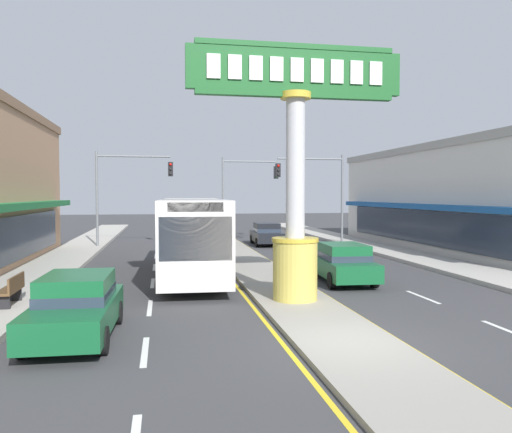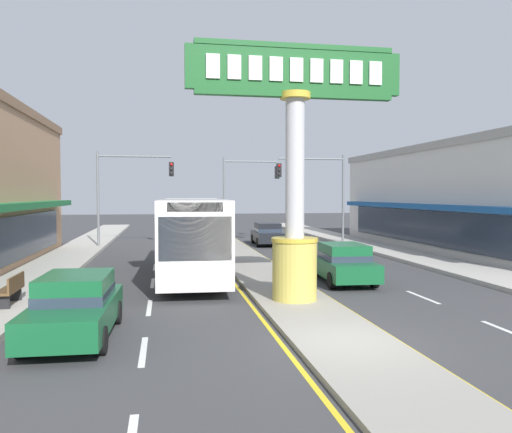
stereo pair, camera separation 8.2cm
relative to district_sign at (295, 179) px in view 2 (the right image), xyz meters
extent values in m
plane|color=#3A3A3D|center=(0.00, -4.54, -3.93)|extent=(160.00, 160.00, 0.00)
cube|color=gray|center=(0.00, 13.46, -3.86)|extent=(2.41, 52.00, 0.14)
cube|color=#ADA89E|center=(-9.20, 11.46, -3.84)|extent=(2.78, 60.00, 0.18)
cube|color=#ADA89E|center=(9.20, 11.46, -3.84)|extent=(2.78, 60.00, 0.18)
cube|color=silver|center=(-4.51, -4.14, -3.93)|extent=(0.14, 2.20, 0.01)
cube|color=silver|center=(-4.51, 0.26, -3.93)|extent=(0.14, 2.20, 0.01)
cube|color=silver|center=(-4.51, 4.66, -3.93)|extent=(0.14, 2.20, 0.01)
cube|color=silver|center=(-4.51, 9.06, -3.93)|extent=(0.14, 2.20, 0.01)
cube|color=silver|center=(-4.51, 13.46, -3.93)|extent=(0.14, 2.20, 0.01)
cube|color=silver|center=(-4.51, 17.86, -3.93)|extent=(0.14, 2.20, 0.01)
cube|color=silver|center=(-4.51, 22.26, -3.93)|extent=(0.14, 2.20, 0.01)
cube|color=silver|center=(-4.51, 26.66, -3.93)|extent=(0.14, 2.20, 0.01)
cube|color=silver|center=(4.51, -4.14, -3.93)|extent=(0.14, 2.20, 0.01)
cube|color=silver|center=(4.51, 0.26, -3.93)|extent=(0.14, 2.20, 0.01)
cube|color=silver|center=(4.51, 4.66, -3.93)|extent=(0.14, 2.20, 0.01)
cube|color=silver|center=(4.51, 9.06, -3.93)|extent=(0.14, 2.20, 0.01)
cube|color=silver|center=(4.51, 13.46, -3.93)|extent=(0.14, 2.20, 0.01)
cube|color=silver|center=(4.51, 17.86, -3.93)|extent=(0.14, 2.20, 0.01)
cube|color=silver|center=(4.51, 22.26, -3.93)|extent=(0.14, 2.20, 0.01)
cube|color=silver|center=(4.51, 26.66, -3.93)|extent=(0.14, 2.20, 0.01)
cube|color=yellow|center=(-1.39, 13.46, -3.93)|extent=(0.12, 52.00, 0.01)
cube|color=yellow|center=(1.39, 13.46, -3.93)|extent=(0.12, 52.00, 0.01)
cylinder|color=gold|center=(0.00, 0.00, -2.87)|extent=(1.40, 1.40, 1.84)
cylinder|color=gold|center=(0.00, 0.00, -1.89)|extent=(1.47, 1.47, 0.12)
cylinder|color=#B7B7BC|center=(0.00, 0.00, 0.37)|extent=(0.60, 0.60, 4.65)
cylinder|color=gold|center=(0.00, 0.00, 2.59)|extent=(0.95, 0.95, 0.20)
cube|color=#195623|center=(0.00, 0.00, 3.36)|extent=(6.80, 0.24, 1.32)
cube|color=#195623|center=(0.00, 0.00, 4.10)|extent=(6.26, 0.29, 0.16)
cube|color=#195623|center=(0.00, 0.00, 2.61)|extent=(6.26, 0.29, 0.16)
cube|color=white|center=(-2.57, -0.15, 3.36)|extent=(0.41, 0.06, 0.73)
cube|color=white|center=(-1.93, -0.15, 3.36)|extent=(0.41, 0.06, 0.73)
cube|color=white|center=(-1.29, -0.15, 3.36)|extent=(0.41, 0.06, 0.73)
cube|color=white|center=(-0.64, -0.15, 3.36)|extent=(0.41, 0.06, 0.73)
cube|color=white|center=(0.00, -0.15, 3.36)|extent=(0.41, 0.06, 0.73)
cube|color=white|center=(0.64, -0.15, 3.36)|extent=(0.41, 0.06, 0.73)
cube|color=white|center=(1.29, -0.15, 3.36)|extent=(0.41, 0.06, 0.73)
cube|color=white|center=(1.93, -0.15, 3.36)|extent=(0.41, 0.06, 0.73)
cube|color=white|center=(2.57, -0.15, 3.36)|extent=(0.41, 0.06, 0.73)
cube|color=#1E7038|center=(-10.12, 8.15, -0.97)|extent=(0.90, 18.20, 0.30)
cube|color=#283342|center=(-10.53, 8.15, -2.43)|extent=(0.08, 17.56, 2.00)
cube|color=silver|center=(15.38, 13.36, -0.90)|extent=(8.28, 23.62, 6.07)
cube|color=#A8A49C|center=(15.38, 13.36, 2.36)|extent=(8.44, 24.09, 0.45)
cube|color=#195193|center=(10.79, 13.36, -1.18)|extent=(0.90, 20.07, 0.30)
cube|color=#283342|center=(11.20, 13.36, -2.43)|extent=(0.08, 19.36, 2.00)
cylinder|color=slate|center=(-8.21, 18.19, -0.83)|extent=(0.16, 0.16, 6.20)
cylinder|color=slate|center=(-5.90, 18.19, 1.97)|extent=(4.62, 0.12, 0.12)
cube|color=black|center=(-3.59, 18.03, 1.16)|extent=(0.32, 0.24, 0.92)
sphere|color=red|center=(-3.59, 17.89, 1.46)|extent=(0.17, 0.17, 0.17)
sphere|color=black|center=(-3.59, 17.89, 1.16)|extent=(0.17, 0.17, 0.17)
sphere|color=black|center=(-3.59, 17.89, 0.86)|extent=(0.17, 0.17, 0.17)
cylinder|color=slate|center=(8.21, 18.36, -0.83)|extent=(0.16, 0.16, 6.20)
cylinder|color=slate|center=(5.90, 18.36, 1.97)|extent=(4.62, 0.12, 0.12)
cube|color=black|center=(3.59, 18.20, 1.16)|extent=(0.32, 0.24, 0.92)
sphere|color=red|center=(3.59, 18.06, 1.46)|extent=(0.17, 0.17, 0.17)
sphere|color=black|center=(3.59, 18.06, 1.16)|extent=(0.17, 0.17, 0.17)
sphere|color=black|center=(3.59, 18.06, 0.86)|extent=(0.17, 0.17, 0.17)
cylinder|color=slate|center=(0.28, 21.87, -0.83)|extent=(0.16, 0.16, 6.20)
cylinder|color=slate|center=(2.26, 21.87, 1.97)|extent=(3.96, 0.12, 0.12)
cube|color=black|center=(4.24, 21.71, 1.16)|extent=(0.32, 0.24, 0.92)
sphere|color=black|center=(4.24, 21.57, 1.46)|extent=(0.17, 0.17, 0.17)
sphere|color=black|center=(4.24, 21.57, 1.16)|extent=(0.17, 0.17, 0.17)
sphere|color=#19D83F|center=(4.24, 21.57, 0.86)|extent=(0.17, 0.17, 0.17)
cube|color=silver|center=(-2.86, 6.14, -2.12)|extent=(2.95, 11.29, 2.90)
cube|color=#283342|center=(-2.86, 6.14, -1.82)|extent=(2.96, 11.07, 0.90)
cube|color=#283342|center=(-3.08, 0.59, -1.87)|extent=(2.30, 0.17, 1.40)
cube|color=black|center=(-3.08, 0.59, -0.87)|extent=(1.75, 0.15, 0.30)
cylinder|color=black|center=(-1.85, 2.63, -3.45)|extent=(0.32, 0.97, 0.96)
cylinder|color=black|center=(-4.14, 2.72, -3.45)|extent=(0.32, 0.97, 0.96)
cylinder|color=black|center=(-1.59, 9.01, -3.45)|extent=(0.32, 0.97, 0.96)
cylinder|color=black|center=(-3.89, 9.10, -3.45)|extent=(0.32, 0.97, 0.96)
cube|color=#14562D|center=(2.86, 3.52, -3.33)|extent=(1.99, 4.39, 0.66)
cube|color=#14562D|center=(2.85, 3.35, -2.70)|extent=(1.66, 2.23, 0.60)
cube|color=#283342|center=(2.85, 3.35, -2.88)|extent=(1.70, 2.25, 0.24)
cylinder|color=black|center=(2.12, 4.90, -3.62)|extent=(0.25, 0.63, 0.62)
cylinder|color=black|center=(3.73, 4.81, -3.62)|extent=(0.25, 0.63, 0.62)
cylinder|color=black|center=(1.98, 2.24, -3.62)|extent=(0.25, 0.63, 0.62)
cylinder|color=black|center=(3.59, 2.15, -3.62)|extent=(0.25, 0.63, 0.62)
cube|color=black|center=(2.86, 18.56, -3.33)|extent=(1.94, 4.37, 0.66)
cube|color=black|center=(2.85, 18.39, -2.70)|extent=(1.64, 2.21, 0.60)
cube|color=#283342|center=(2.85, 18.39, -2.88)|extent=(1.68, 2.24, 0.24)
cylinder|color=black|center=(2.10, 19.92, -3.62)|extent=(0.25, 0.63, 0.62)
cylinder|color=black|center=(3.72, 19.86, -3.62)|extent=(0.25, 0.63, 0.62)
cylinder|color=black|center=(1.99, 17.26, -3.62)|extent=(0.25, 0.63, 0.62)
cylinder|color=black|center=(3.61, 17.19, -3.62)|extent=(0.25, 0.63, 0.62)
cube|color=#14562D|center=(-6.16, -2.88, -3.33)|extent=(1.89, 4.35, 0.66)
cube|color=#14562D|center=(-6.15, -2.71, -2.70)|extent=(1.61, 2.20, 0.60)
cube|color=#283342|center=(-6.15, -2.71, -2.88)|extent=(1.65, 2.22, 0.24)
cylinder|color=black|center=(-5.39, -4.24, -3.62)|extent=(0.24, 0.63, 0.62)
cylinder|color=black|center=(-7.01, -4.19, -3.62)|extent=(0.24, 0.63, 0.62)
cylinder|color=black|center=(-5.30, -1.57, -3.62)|extent=(0.24, 0.63, 0.62)
cylinder|color=black|center=(-6.92, -1.52, -3.62)|extent=(0.24, 0.63, 0.62)
cube|color=brown|center=(-8.61, 0.58, -3.31)|extent=(0.48, 1.60, 0.08)
cube|color=brown|center=(-8.40, 0.58, -3.07)|extent=(0.06, 1.60, 0.40)
cube|color=black|center=(-8.61, -0.02, -3.57)|extent=(0.38, 0.08, 0.36)
cube|color=black|center=(-8.61, 1.18, -3.57)|extent=(0.38, 0.08, 0.36)
camera|label=1|loc=(-4.09, -15.50, -0.47)|focal=35.82mm
camera|label=2|loc=(-4.01, -15.52, -0.47)|focal=35.82mm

